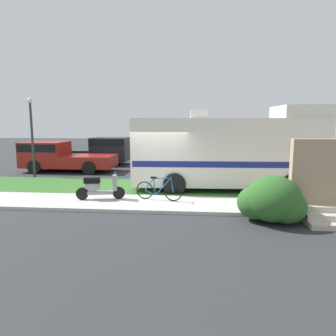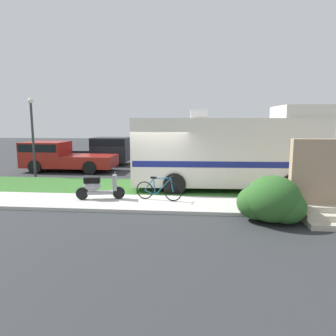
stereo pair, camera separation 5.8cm
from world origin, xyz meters
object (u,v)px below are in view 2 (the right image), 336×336
object	(u,v)px
scooter	(98,187)
bicycle	(159,190)
pickup_truck_near	(60,156)
pickup_truck_far	(99,150)
bottle_green	(307,203)
motorhome_rv	(228,151)
street_lamp_post	(32,130)

from	to	relation	value
scooter	bicycle	bearing A→B (deg)	1.95
pickup_truck_near	pickup_truck_far	xyz separation A→B (m)	(1.39, 2.99, 0.05)
pickup_truck_far	bottle_green	world-z (taller)	pickup_truck_far
bicycle	pickup_truck_near	distance (m)	9.31
motorhome_rv	pickup_truck_near	xyz separation A→B (m)	(-9.31, 4.03, -0.75)
scooter	bicycle	world-z (taller)	scooter
bottle_green	scooter	bearing A→B (deg)	178.39
bicycle	bottle_green	xyz separation A→B (m)	(5.00, -0.28, -0.27)
pickup_truck_near	bottle_green	world-z (taller)	pickup_truck_near
scooter	pickup_truck_near	xyz separation A→B (m)	(-4.47, 6.57, 0.35)
bottle_green	bicycle	bearing A→B (deg)	176.85
motorhome_rv	bottle_green	world-z (taller)	motorhome_rv
pickup_truck_near	street_lamp_post	world-z (taller)	street_lamp_post
bicycle	pickup_truck_far	bearing A→B (deg)	119.00
motorhome_rv	street_lamp_post	bearing A→B (deg)	168.34
bottle_green	street_lamp_post	bearing A→B (deg)	158.51
scooter	pickup_truck_far	bearing A→B (deg)	107.87
bicycle	pickup_truck_near	xyz separation A→B (m)	(-6.65, 6.50, 0.44)
street_lamp_post	scooter	bearing A→B (deg)	-42.84
bicycle	pickup_truck_far	size ratio (longest dim) A/B	0.32
motorhome_rv	bottle_green	xyz separation A→B (m)	(2.34, -2.75, -1.46)
pickup_truck_near	pickup_truck_far	size ratio (longest dim) A/B	1.01
scooter	pickup_truck_far	world-z (taller)	pickup_truck_far
street_lamp_post	bottle_green	bearing A→B (deg)	-21.49
pickup_truck_near	pickup_truck_far	bearing A→B (deg)	65.03
motorhome_rv	pickup_truck_near	world-z (taller)	motorhome_rv
motorhome_rv	pickup_truck_near	bearing A→B (deg)	156.62
pickup_truck_far	street_lamp_post	size ratio (longest dim) A/B	1.30
pickup_truck_far	bottle_green	distance (m)	14.19
motorhome_rv	street_lamp_post	xyz separation A→B (m)	(-9.76, 2.01, 0.81)
pickup_truck_near	scooter	bearing A→B (deg)	-55.77
bottle_green	street_lamp_post	distance (m)	13.20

